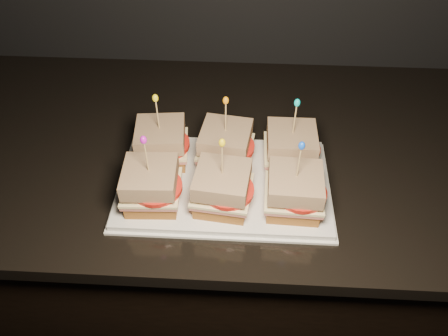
{
  "coord_description": "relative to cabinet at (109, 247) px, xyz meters",
  "views": [
    {
      "loc": [
        0.47,
        0.88,
        1.54
      ],
      "look_at": [
        0.43,
        1.51,
        0.92
      ],
      "focal_mm": 35.0,
      "sensor_mm": 36.0,
      "label": 1
    }
  ],
  "objects": [
    {
      "name": "sandwich_4_ham",
      "position": [
        0.37,
        -0.2,
        0.5
      ],
      "size": [
        0.12,
        0.12,
        0.01
      ],
      "primitive_type": "cube",
      "rotation": [
        0.0,
        0.0,
        -0.12
      ],
      "color": "#C9665A",
      "rests_on": "sandwich_4_bread_bot"
    },
    {
      "name": "sandwich_4_cheese",
      "position": [
        0.37,
        -0.2,
        0.5
      ],
      "size": [
        0.12,
        0.12,
        0.01
      ],
      "primitive_type": "cube",
      "rotation": [
        0.0,
        0.0,
        -0.12
      ],
      "color": "#FDEBA5",
      "rests_on": "sandwich_4_ham"
    },
    {
      "name": "sandwich_5_frill",
      "position": [
        0.5,
        -0.2,
        0.63
      ],
      "size": [
        0.01,
        0.01,
        0.02
      ],
      "primitive_type": "ellipsoid",
      "color": "blue",
      "rests_on": "sandwich_5_pick"
    },
    {
      "name": "sandwich_2_bread_top",
      "position": [
        0.5,
        -0.08,
        0.53
      ],
      "size": [
        0.1,
        0.1,
        0.03
      ],
      "primitive_type": "cube",
      "rotation": [
        0.0,
        0.0,
        0.0
      ],
      "color": "#5B2D10",
      "rests_on": "sandwich_2_tomato"
    },
    {
      "name": "sandwich_2_frill",
      "position": [
        0.5,
        -0.08,
        0.63
      ],
      "size": [
        0.01,
        0.01,
        0.02
      ],
      "primitive_type": "ellipsoid",
      "color": "#07C4BD",
      "rests_on": "sandwich_2_pick"
    },
    {
      "name": "sandwich_2_ham",
      "position": [
        0.5,
        -0.08,
        0.5
      ],
      "size": [
        0.11,
        0.1,
        0.01
      ],
      "primitive_type": "cube",
      "rotation": [
        0.0,
        0.0,
        0.0
      ],
      "color": "#C9665A",
      "rests_on": "sandwich_2_bread_bot"
    },
    {
      "name": "sandwich_3_frill",
      "position": [
        0.23,
        -0.2,
        0.63
      ],
      "size": [
        0.01,
        0.01,
        0.02
      ],
      "primitive_type": "ellipsoid",
      "color": "#BF15BB",
      "rests_on": "sandwich_3_pick"
    },
    {
      "name": "sandwich_2_tomato",
      "position": [
        0.51,
        -0.08,
        0.51
      ],
      "size": [
        0.1,
        0.1,
        0.01
      ],
      "primitive_type": "cylinder",
      "color": "red",
      "rests_on": "sandwich_2_cheese"
    },
    {
      "name": "sandwich_0_bread_top",
      "position": [
        0.23,
        -0.08,
        0.53
      ],
      "size": [
        0.11,
        0.11,
        0.03
      ],
      "primitive_type": "cube",
      "rotation": [
        0.0,
        0.0,
        0.1
      ],
      "color": "#5B2D10",
      "rests_on": "sandwich_0_tomato"
    },
    {
      "name": "sandwich_3_tomato",
      "position": [
        0.24,
        -0.21,
        0.51
      ],
      "size": [
        0.1,
        0.1,
        0.01
      ],
      "primitive_type": "cylinder",
      "color": "red",
      "rests_on": "sandwich_3_cheese"
    },
    {
      "name": "sandwich_4_bread_bot",
      "position": [
        0.37,
        -0.2,
        0.48
      ],
      "size": [
        0.11,
        0.11,
        0.03
      ],
      "primitive_type": "cube",
      "rotation": [
        0.0,
        0.0,
        -0.12
      ],
      "color": "brown",
      "rests_on": "platter"
    },
    {
      "name": "sandwich_0_ham",
      "position": [
        0.23,
        -0.08,
        0.5
      ],
      "size": [
        0.12,
        0.11,
        0.01
      ],
      "primitive_type": "cube",
      "rotation": [
        0.0,
        0.0,
        0.1
      ],
      "color": "#C9665A",
      "rests_on": "sandwich_0_bread_bot"
    },
    {
      "name": "sandwich_1_frill",
      "position": [
        0.37,
        -0.08,
        0.63
      ],
      "size": [
        0.01,
        0.01,
        0.02
      ],
      "primitive_type": "ellipsoid",
      "color": "orange",
      "rests_on": "sandwich_1_pick"
    },
    {
      "name": "sandwich_4_frill",
      "position": [
        0.37,
        -0.2,
        0.63
      ],
      "size": [
        0.01,
        0.01,
        0.02
      ],
      "primitive_type": "ellipsoid",
      "color": "yellow",
      "rests_on": "sandwich_4_pick"
    },
    {
      "name": "sandwich_0_pick",
      "position": [
        0.23,
        -0.08,
        0.58
      ],
      "size": [
        0.0,
        0.0,
        0.09
      ],
      "primitive_type": "cylinder",
      "color": "tan",
      "rests_on": "sandwich_0_bread_top"
    },
    {
      "name": "sandwich_1_ham",
      "position": [
        0.37,
        -0.08,
        0.5
      ],
      "size": [
        0.12,
        0.12,
        0.01
      ],
      "primitive_type": "cube",
      "rotation": [
        0.0,
        0.0,
        -0.14
      ],
      "color": "#C9665A",
      "rests_on": "sandwich_1_bread_bot"
    },
    {
      "name": "sandwich_3_ham",
      "position": [
        0.23,
        -0.2,
        0.5
      ],
      "size": [
        0.11,
        0.11,
        0.01
      ],
      "primitive_type": "cube",
      "rotation": [
        0.0,
        0.0,
        0.04
      ],
      "color": "#C9665A",
      "rests_on": "sandwich_3_bread_bot"
    },
    {
      "name": "sandwich_4_bread_top",
      "position": [
        0.37,
        -0.2,
        0.53
      ],
      "size": [
        0.11,
        0.11,
        0.03
      ],
      "primitive_type": "cube",
      "rotation": [
        0.0,
        0.0,
        -0.12
      ],
      "color": "#5B2D10",
      "rests_on": "sandwich_4_tomato"
    },
    {
      "name": "sandwich_0_bread_bot",
      "position": [
        0.23,
        -0.08,
        0.48
      ],
      "size": [
        0.11,
        0.11,
        0.03
      ],
      "primitive_type": "cube",
      "rotation": [
        0.0,
        0.0,
        0.1
      ],
      "color": "brown",
      "rests_on": "platter"
    },
    {
      "name": "sandwich_0_cheese",
      "position": [
        0.23,
        -0.08,
        0.5
      ],
      "size": [
        0.12,
        0.12,
        0.01
      ],
      "primitive_type": "cube",
      "rotation": [
        0.0,
        0.0,
        0.1
      ],
      "color": "#FDEBA5",
      "rests_on": "sandwich_0_ham"
    },
    {
      "name": "sandwich_4_pick",
      "position": [
        0.37,
        -0.2,
        0.58
      ],
      "size": [
        0.0,
        0.0,
        0.09
      ],
      "primitive_type": "cylinder",
      "color": "tan",
      "rests_on": "sandwich_4_bread_top"
    },
    {
      "name": "platter",
      "position": [
        0.37,
        -0.14,
        0.46
      ],
      "size": [
        0.43,
        0.27,
        0.02
      ],
      "primitive_type": "cube",
      "color": "white",
      "rests_on": "granite_slab"
    },
    {
      "name": "sandwich_5_bread_top",
      "position": [
        0.5,
        -0.2,
        0.53
      ],
      "size": [
        0.1,
        0.1,
        0.03
      ],
      "primitive_type": "cube",
      "rotation": [
        0.0,
        0.0,
        -0.04
      ],
      "color": "#5B2D10",
      "rests_on": "sandwich_5_tomato"
    },
    {
      "name": "sandwich_5_cheese",
      "position": [
        0.5,
        -0.2,
        0.5
      ],
      "size": [
        0.11,
        0.11,
        0.01
      ],
      "primitive_type": "cube",
      "rotation": [
        0.0,
        0.0,
        -0.04
      ],
      "color": "#FDEBA5",
      "rests_on": "sandwich_5_ham"
    },
    {
      "name": "sandwich_2_pick",
      "position": [
        0.5,
        -0.08,
        0.58
      ],
      "size": [
        0.0,
        0.0,
        0.09
      ],
      "primitive_type": "cylinder",
      "color": "tan",
      "rests_on": "sandwich_2_bread_top"
    },
    {
      "name": "sandwich_2_cheese",
      "position": [
        0.5,
        -0.08,
        0.5
      ],
      "size": [
        0.11,
        0.11,
        0.01
      ],
      "primitive_type": "cube",
      "rotation": [
        0.0,
        0.0,
        0.0
      ],
      "color": "#FDEBA5",
      "rests_on": "sandwich_2_ham"
    },
    {
      "name": "sandwich_2_bread_bot",
      "position": [
        0.5,
        -0.08,
        0.48
      ],
      "size": [
        0.1,
        0.1,
        0.03
      ],
      "primitive_type": "cube",
      "rotation": [
        0.0,
        0.0,
        0.0
      ],
      "color": "brown",
      "rests_on": "platter"
    },
    {
      "name": "sandwich_5_tomato",
      "position": [
        0.51,
        -0.21,
        0.51
      ],
      "size": [
        0.1,
        0.1,
        0.01
      ],
      "primitive_type": "cylinder",
      "color": "red",
      "rests_on": "sandwich_5_cheese"
    },
    {
      "name": "granite_slab",
      "position": [
        0.0,
        0.0,
        0.43
      ],
      "size": [
        2.72,
        0.73,
        0.03
      ],
      "primitive_type": "cube",
      "color": "black",
      "rests_on": "cabinet"
    },
    {
      "name": "cabinet",
      "position": [
        0.0,
        0.0,
        0.0
      ],
      "size": [
        2.68,
        0.69,
        0.83
      ],
      "primitive_type": "cube",
      "color": "black",
      "rests_on": "ground"
    },
    {
      "name": "sandwich_1_pick",
      "position": [
        0.37,
        -0.08,
        0.58
      ],
      "size": [
        0.0,
        0.0,
        0.09
      ],
      "primitive_type": "cylinder",
      "color": "tan",
      "rests_on": "sandwich_1_bread_top"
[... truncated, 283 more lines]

